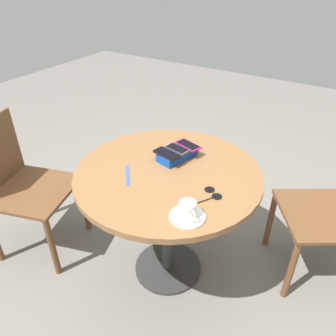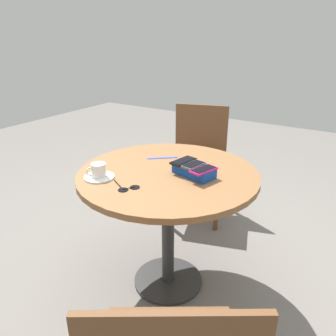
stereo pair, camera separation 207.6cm
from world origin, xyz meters
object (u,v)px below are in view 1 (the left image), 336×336
object	(u,v)px
phone_box	(177,154)
coffee_cup	(188,209)
round_table	(168,190)
sunglasses	(212,194)
phone_gray	(177,149)
lanyard_strap	(127,175)
phone_black	(167,154)
phone_magenta	(187,145)
chair_near_window	(22,186)
saucer	(187,216)

from	to	relation	value
phone_box	coffee_cup	size ratio (longest dim) A/B	2.48
round_table	sunglasses	size ratio (longest dim) A/B	5.89
phone_gray	sunglasses	bearing A→B (deg)	57.80
phone_box	lanyard_strap	bearing A→B (deg)	-24.74
phone_black	coffee_cup	bearing A→B (deg)	43.49
phone_magenta	coffee_cup	distance (m)	0.52
phone_magenta	coffee_cup	bearing A→B (deg)	29.42
phone_gray	sunglasses	xyz separation A→B (m)	(0.18, 0.29, -0.05)
phone_gray	chair_near_window	world-z (taller)	chair_near_window
phone_box	sunglasses	bearing A→B (deg)	57.48
saucer	sunglasses	size ratio (longest dim) A/B	0.94
coffee_cup	saucer	bearing A→B (deg)	-120.61
sunglasses	chair_near_window	world-z (taller)	chair_near_window
round_table	phone_black	bearing A→B (deg)	-143.96
coffee_cup	lanyard_strap	distance (m)	0.42
coffee_cup	chair_near_window	bearing A→B (deg)	-89.03
phone_gray	sunglasses	size ratio (longest dim) A/B	0.84
phone_magenta	saucer	bearing A→B (deg)	29.30
chair_near_window	phone_gray	bearing A→B (deg)	115.46
phone_gray	saucer	world-z (taller)	phone_gray
phone_black	saucer	size ratio (longest dim) A/B	1.01
round_table	phone_magenta	world-z (taller)	phone_magenta
round_table	lanyard_strap	world-z (taller)	lanyard_strap
phone_box	lanyard_strap	xyz separation A→B (m)	(0.27, -0.12, -0.02)
round_table	phone_black	distance (m)	0.19
round_table	chair_near_window	bearing A→B (deg)	-72.90
round_table	phone_magenta	distance (m)	0.27
saucer	chair_near_window	size ratio (longest dim) A/B	0.18
phone_magenta	sunglasses	world-z (taller)	phone_magenta
phone_gray	chair_near_window	bearing A→B (deg)	-64.54
phone_magenta	lanyard_strap	size ratio (longest dim) A/B	0.86
phone_gray	phone_black	xyz separation A→B (m)	(0.07, -0.02, -0.00)
round_table	phone_magenta	size ratio (longest dim) A/B	6.21
saucer	chair_near_window	distance (m)	1.14
round_table	chair_near_window	distance (m)	0.92
phone_gray	chair_near_window	distance (m)	0.98
phone_magenta	sunglasses	xyz separation A→B (m)	(0.25, 0.27, -0.05)
phone_black	sunglasses	xyz separation A→B (m)	(0.12, 0.31, -0.05)
sunglasses	lanyard_strap	bearing A→B (deg)	-78.98
lanyard_strap	chair_near_window	bearing A→B (deg)	-79.45
phone_box	phone_gray	distance (m)	0.03
phone_black	chair_near_window	bearing A→B (deg)	-68.05
round_table	sunglasses	world-z (taller)	sunglasses
phone_magenta	chair_near_window	xyz separation A→B (m)	(0.47, -0.86, -0.31)
phone_gray	chair_near_window	xyz separation A→B (m)	(0.40, -0.84, -0.32)
phone_box	phone_black	size ratio (longest dim) A/B	1.52
saucer	sunglasses	xyz separation A→B (m)	(-0.19, 0.02, -0.00)
phone_black	sunglasses	bearing A→B (deg)	69.72
phone_box	coffee_cup	world-z (taller)	coffee_cup
lanyard_strap	sunglasses	distance (m)	0.43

